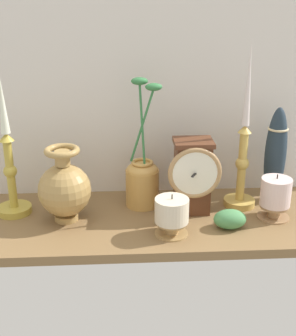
# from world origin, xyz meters

# --- Properties ---
(ground_plane) EXTENTS (1.00, 0.36, 0.02)m
(ground_plane) POSITION_xyz_m (0.00, 0.00, -0.01)
(ground_plane) COLOR brown
(back_wall) EXTENTS (1.20, 0.02, 0.65)m
(back_wall) POSITION_xyz_m (0.00, 0.18, 0.33)
(back_wall) COLOR silver
(back_wall) RESTS_ON ground_plane
(mantel_clock) EXTENTS (0.14, 0.11, 0.20)m
(mantel_clock) POSITION_xyz_m (0.14, 0.03, 0.11)
(mantel_clock) COLOR #572F1B
(mantel_clock) RESTS_ON ground_plane
(candlestick_tall_left) EXTENTS (0.09, 0.09, 0.45)m
(candlestick_tall_left) POSITION_xyz_m (0.28, 0.06, 0.14)
(candlestick_tall_left) COLOR gold
(candlestick_tall_left) RESTS_ON ground_plane
(candlestick_tall_center) EXTENTS (0.09, 0.09, 0.38)m
(candlestick_tall_center) POSITION_xyz_m (-0.33, 0.05, 0.12)
(candlestick_tall_center) COLOR gold
(candlestick_tall_center) RESTS_ON ground_plane
(brass_vase_bulbous) EXTENTS (0.14, 0.14, 0.20)m
(brass_vase_bulbous) POSITION_xyz_m (-0.19, -0.00, 0.09)
(brass_vase_bulbous) COLOR #AC884C
(brass_vase_bulbous) RESTS_ON ground_plane
(brass_vase_jar) EXTENTS (0.10, 0.09, 0.35)m
(brass_vase_jar) POSITION_xyz_m (0.01, 0.08, 0.08)
(brass_vase_jar) COLOR tan
(brass_vase_jar) RESTS_ON ground_plane
(pillar_candle_front) EXTENTS (0.08, 0.08, 0.11)m
(pillar_candle_front) POSITION_xyz_m (0.08, -0.09, 0.05)
(pillar_candle_front) COLOR tan
(pillar_candle_front) RESTS_ON ground_plane
(pillar_candle_near_clock) EXTENTS (0.08, 0.08, 0.12)m
(pillar_candle_near_clock) POSITION_xyz_m (0.36, -0.02, 0.06)
(pillar_candle_near_clock) COLOR #A57E54
(pillar_candle_near_clock) RESTS_ON ground_plane
(tall_ceramic_vase) EXTENTS (0.06, 0.06, 0.27)m
(tall_ceramic_vase) POSITION_xyz_m (0.38, 0.09, 0.14)
(tall_ceramic_vase) COLOR #22303B
(tall_ceramic_vase) RESTS_ON ground_plane
(ivy_sprig) EXTENTS (0.08, 0.06, 0.05)m
(ivy_sprig) POSITION_xyz_m (0.23, -0.07, 0.02)
(ivy_sprig) COLOR #4A8B51
(ivy_sprig) RESTS_ON ground_plane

